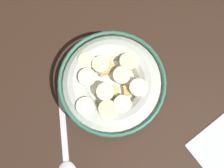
{
  "coord_description": "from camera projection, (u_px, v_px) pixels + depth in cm",
  "views": [
    {
      "loc": [
        1.74,
        9.63,
        47.56
      ],
      "look_at": [
        0.0,
        0.0,
        3.0
      ],
      "focal_mm": 43.76,
      "sensor_mm": 36.0,
      "label": 1
    }
  ],
  "objects": [
    {
      "name": "spoon",
      "position": [
        66.0,
        161.0,
        0.46
      ],
      "size": [
        3.64,
        17.19,
        0.8
      ],
      "color": "silver",
      "rests_on": "ground_plane"
    },
    {
      "name": "ground_plane",
      "position": [
        112.0,
        89.0,
        0.5
      ],
      "size": [
        116.74,
        116.74,
        2.0
      ],
      "primitive_type": "cube",
      "color": "#332116"
    },
    {
      "name": "cereal_bowl",
      "position": [
        112.0,
        84.0,
        0.46
      ],
      "size": [
        17.66,
        17.66,
        5.66
      ],
      "color": "beige",
      "rests_on": "ground_plane"
    }
  ]
}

